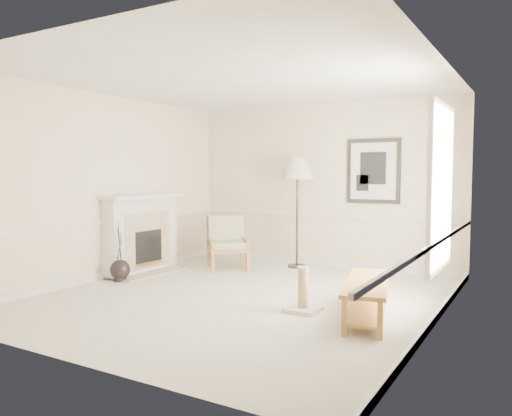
{
  "coord_description": "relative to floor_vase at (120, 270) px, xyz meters",
  "views": [
    {
      "loc": [
        3.49,
        -5.64,
        1.66
      ],
      "look_at": [
        -0.19,
        0.7,
        1.15
      ],
      "focal_mm": 35.0,
      "sensor_mm": 36.0,
      "label": 1
    }
  ],
  "objects": [
    {
      "name": "ground",
      "position": [
        2.15,
        0.11,
        -0.17
      ],
      "size": [
        5.5,
        5.5,
        0.0
      ],
      "primitive_type": "plane",
      "color": "silver",
      "rests_on": "ground"
    },
    {
      "name": "room",
      "position": [
        2.29,
        0.19,
        1.7
      ],
      "size": [
        5.04,
        5.54,
        2.92
      ],
      "color": "beige",
      "rests_on": "ground"
    },
    {
      "name": "fireplace",
      "position": [
        -0.19,
        0.71,
        0.47
      ],
      "size": [
        0.64,
        1.64,
        1.31
      ],
      "color": "white",
      "rests_on": "ground"
    },
    {
      "name": "floor_vase",
      "position": [
        0.0,
        0.0,
        0.0
      ],
      "size": [
        0.31,
        0.31,
        0.91
      ],
      "rotation": [
        0.0,
        0.0,
        -0.15
      ],
      "color": "black",
      "rests_on": "ground"
    },
    {
      "name": "armchair",
      "position": [
        0.81,
        1.78,
        0.32
      ],
      "size": [
        1.0,
        1.0,
        0.91
      ],
      "rotation": [
        0.0,
        0.0,
        0.73
      ],
      "color": "#A36D34",
      "rests_on": "ground"
    },
    {
      "name": "floor_lamp",
      "position": [
        1.87,
        2.42,
        1.53
      ],
      "size": [
        0.69,
        0.69,
        1.95
      ],
      "rotation": [
        0.0,
        0.0,
        -0.13
      ],
      "color": "black",
      "rests_on": "ground"
    },
    {
      "name": "bench",
      "position": [
        3.92,
        -0.04,
        0.13
      ],
      "size": [
        0.82,
        1.61,
        0.44
      ],
      "rotation": [
        0.0,
        0.0,
        0.24
      ],
      "color": "#A36D34",
      "rests_on": "ground"
    },
    {
      "name": "scratching_post",
      "position": [
        3.16,
        -0.13,
        0.0
      ],
      "size": [
        0.39,
        0.39,
        0.54
      ],
      "rotation": [
        0.0,
        0.0,
        -0.02
      ],
      "color": "beige",
      "rests_on": "ground"
    }
  ]
}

